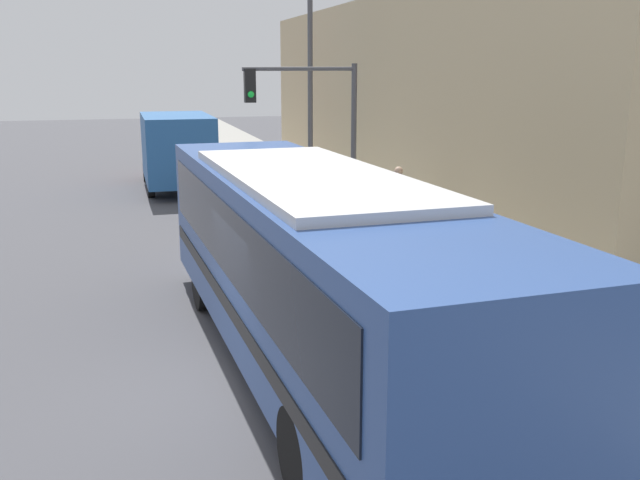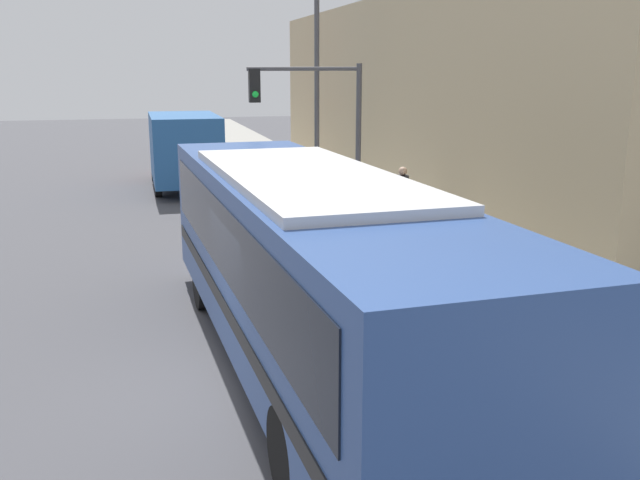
# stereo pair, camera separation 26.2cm
# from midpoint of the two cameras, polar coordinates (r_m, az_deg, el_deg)

# --- Properties ---
(ground_plane) EXTENTS (120.00, 120.00, 0.00)m
(ground_plane) POSITION_cam_midpoint_polar(r_m,az_deg,el_deg) (11.02, -7.34, -11.57)
(ground_plane) COLOR #47474C
(sidewalk) EXTENTS (3.00, 70.00, 0.17)m
(sidewalk) POSITION_cam_midpoint_polar(r_m,az_deg,el_deg) (31.09, -1.16, 5.14)
(sidewalk) COLOR gray
(sidewalk) RESTS_ON ground_plane
(building_facade) EXTENTS (6.00, 28.23, 7.10)m
(building_facade) POSITION_cam_midpoint_polar(r_m,az_deg,el_deg) (27.63, 10.54, 11.08)
(building_facade) COLOR tan
(building_facade) RESTS_ON ground_plane
(city_bus) EXTENTS (3.04, 11.60, 3.18)m
(city_bus) POSITION_cam_midpoint_polar(r_m,az_deg,el_deg) (10.81, -0.42, -1.47)
(city_bus) COLOR #2D4C8C
(city_bus) RESTS_ON ground_plane
(delivery_truck) EXTENTS (2.49, 6.86, 2.93)m
(delivery_truck) POSITION_cam_midpoint_polar(r_m,az_deg,el_deg) (28.62, -10.62, 7.25)
(delivery_truck) COLOR #265999
(delivery_truck) RESTS_ON ground_plane
(fire_hydrant) EXTENTS (0.22, 0.29, 0.70)m
(fire_hydrant) POSITION_cam_midpoint_polar(r_m,az_deg,el_deg) (16.33, 8.45, -1.26)
(fire_hydrant) COLOR #999999
(fire_hydrant) RESTS_ON sidewalk
(traffic_light_pole) EXTENTS (3.28, 0.35, 4.62)m
(traffic_light_pole) POSITION_cam_midpoint_polar(r_m,az_deg,el_deg) (20.37, 0.21, 9.99)
(traffic_light_pole) COLOR #47474C
(traffic_light_pole) RESTS_ON sidewalk
(parking_meter) EXTENTS (0.14, 0.14, 1.33)m
(parking_meter) POSITION_cam_midpoint_polar(r_m,az_deg,el_deg) (19.39, 4.48, 2.88)
(parking_meter) COLOR #47474C
(parking_meter) RESTS_ON sidewalk
(street_lamp) EXTENTS (2.20, 0.28, 8.18)m
(street_lamp) POSITION_cam_midpoint_polar(r_m,az_deg,el_deg) (25.65, -0.49, 14.18)
(street_lamp) COLOR #47474C
(street_lamp) RESTS_ON sidewalk
(pedestrian_near_corner) EXTENTS (0.34, 0.34, 1.85)m
(pedestrian_near_corner) POSITION_cam_midpoint_polar(r_m,az_deg,el_deg) (19.91, 6.96, 3.27)
(pedestrian_near_corner) COLOR slate
(pedestrian_near_corner) RESTS_ON sidewalk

